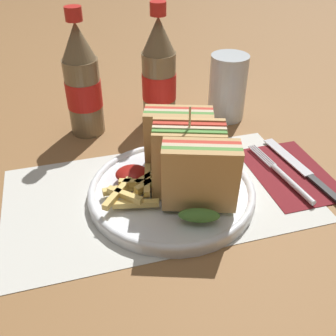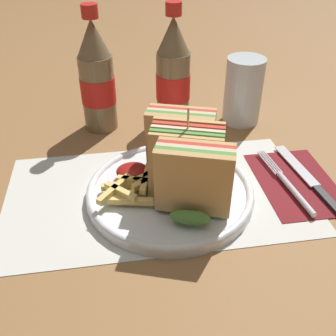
{
  "view_description": "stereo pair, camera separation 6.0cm",
  "coord_description": "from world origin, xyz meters",
  "px_view_note": "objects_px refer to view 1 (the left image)",
  "views": [
    {
      "loc": [
        -0.11,
        -0.46,
        0.39
      ],
      "look_at": [
        0.02,
        0.01,
        0.04
      ],
      "focal_mm": 42.0,
      "sensor_mm": 36.0,
      "label": 1
    },
    {
      "loc": [
        -0.05,
        -0.47,
        0.39
      ],
      "look_at": [
        0.02,
        0.01,
        0.04
      ],
      "focal_mm": 42.0,
      "sensor_mm": 36.0,
      "label": 2
    }
  ],
  "objects_px": {
    "fork": "(286,177)",
    "plate_main": "(172,191)",
    "coke_bottle_near": "(83,83)",
    "club_sandwich": "(188,159)",
    "glass_near": "(227,91)",
    "coke_bottle_far": "(159,76)",
    "knife": "(303,170)"
  },
  "relations": [
    {
      "from": "club_sandwich",
      "to": "coke_bottle_far",
      "type": "distance_m",
      "value": 0.24
    },
    {
      "from": "plate_main",
      "to": "coke_bottle_near",
      "type": "bearing_deg",
      "value": 112.58
    },
    {
      "from": "club_sandwich",
      "to": "glass_near",
      "type": "height_order",
      "value": "club_sandwich"
    },
    {
      "from": "club_sandwich",
      "to": "coke_bottle_far",
      "type": "bearing_deg",
      "value": 85.23
    },
    {
      "from": "club_sandwich",
      "to": "fork",
      "type": "relative_size",
      "value": 1.12
    },
    {
      "from": "plate_main",
      "to": "knife",
      "type": "xyz_separation_m",
      "value": [
        0.23,
        -0.0,
        -0.0
      ]
    },
    {
      "from": "plate_main",
      "to": "coke_bottle_far",
      "type": "height_order",
      "value": "coke_bottle_far"
    },
    {
      "from": "club_sandwich",
      "to": "fork",
      "type": "bearing_deg",
      "value": -3.03
    },
    {
      "from": "fork",
      "to": "plate_main",
      "type": "bearing_deg",
      "value": 169.62
    },
    {
      "from": "plate_main",
      "to": "fork",
      "type": "relative_size",
      "value": 1.47
    },
    {
      "from": "coke_bottle_near",
      "to": "glass_near",
      "type": "bearing_deg",
      "value": -3.79
    },
    {
      "from": "plate_main",
      "to": "club_sandwich",
      "type": "xyz_separation_m",
      "value": [
        0.02,
        -0.01,
        0.06
      ]
    },
    {
      "from": "club_sandwich",
      "to": "glass_near",
      "type": "xyz_separation_m",
      "value": [
        0.16,
        0.23,
        -0.01
      ]
    },
    {
      "from": "fork",
      "to": "knife",
      "type": "height_order",
      "value": "fork"
    },
    {
      "from": "club_sandwich",
      "to": "coke_bottle_near",
      "type": "xyz_separation_m",
      "value": [
        -0.12,
        0.25,
        0.03
      ]
    },
    {
      "from": "plate_main",
      "to": "glass_near",
      "type": "bearing_deg",
      "value": 50.66
    },
    {
      "from": "coke_bottle_near",
      "to": "plate_main",
      "type": "bearing_deg",
      "value": -67.42
    },
    {
      "from": "plate_main",
      "to": "coke_bottle_near",
      "type": "height_order",
      "value": "coke_bottle_near"
    },
    {
      "from": "plate_main",
      "to": "club_sandwich",
      "type": "distance_m",
      "value": 0.06
    },
    {
      "from": "coke_bottle_near",
      "to": "glass_near",
      "type": "xyz_separation_m",
      "value": [
        0.28,
        -0.02,
        -0.04
      ]
    },
    {
      "from": "fork",
      "to": "coke_bottle_far",
      "type": "distance_m",
      "value": 0.3
    },
    {
      "from": "knife",
      "to": "coke_bottle_far",
      "type": "xyz_separation_m",
      "value": [
        -0.19,
        0.24,
        0.09
      ]
    },
    {
      "from": "glass_near",
      "to": "coke_bottle_near",
      "type": "bearing_deg",
      "value": 176.21
    },
    {
      "from": "plate_main",
      "to": "glass_near",
      "type": "distance_m",
      "value": 0.29
    },
    {
      "from": "glass_near",
      "to": "club_sandwich",
      "type": "bearing_deg",
      "value": -124.83
    },
    {
      "from": "coke_bottle_near",
      "to": "fork",
      "type": "bearing_deg",
      "value": -41.46
    },
    {
      "from": "knife",
      "to": "coke_bottle_near",
      "type": "xyz_separation_m",
      "value": [
        -0.33,
        0.24,
        0.09
      ]
    },
    {
      "from": "coke_bottle_far",
      "to": "glass_near",
      "type": "xyz_separation_m",
      "value": [
        0.14,
        -0.01,
        -0.04
      ]
    },
    {
      "from": "fork",
      "to": "knife",
      "type": "relative_size",
      "value": 0.85
    },
    {
      "from": "plate_main",
      "to": "club_sandwich",
      "type": "relative_size",
      "value": 1.31
    },
    {
      "from": "coke_bottle_near",
      "to": "knife",
      "type": "bearing_deg",
      "value": -36.18
    },
    {
      "from": "fork",
      "to": "coke_bottle_near",
      "type": "relative_size",
      "value": 0.74
    }
  ]
}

